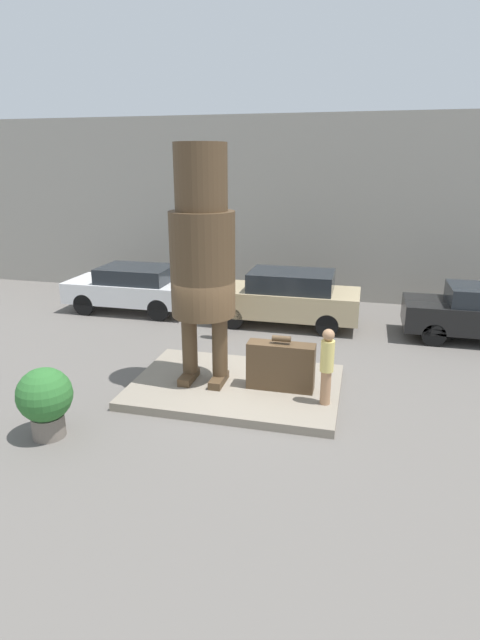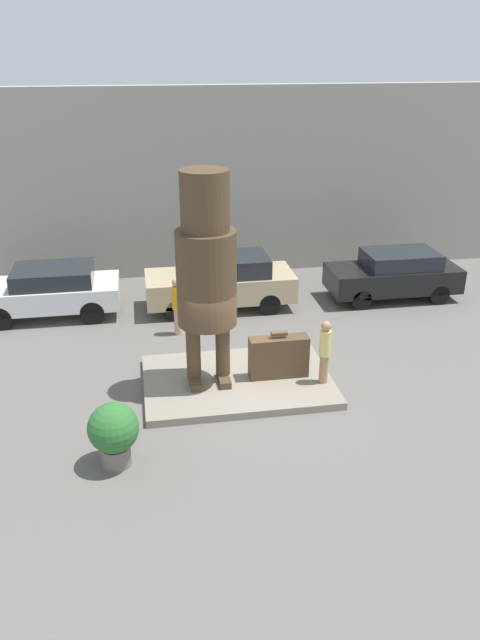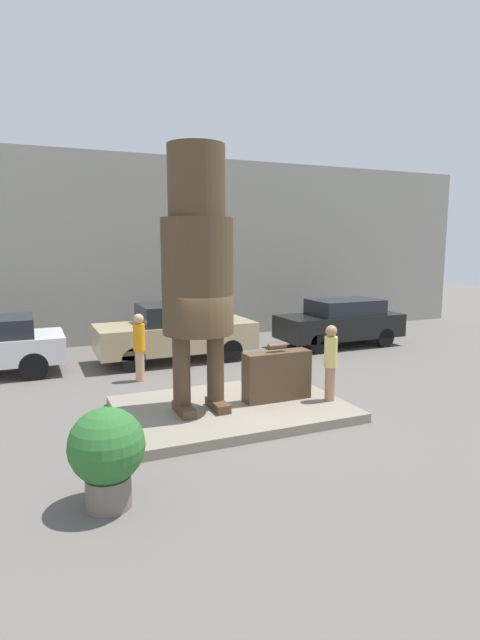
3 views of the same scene
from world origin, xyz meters
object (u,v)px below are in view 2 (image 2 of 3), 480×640
at_px(tourist, 325,349).
at_px(worker_hivis, 177,304).
at_px(parked_car_black, 394,274).
at_px(parked_car_tan, 222,281).
at_px(statue_figure, 206,265).
at_px(planter_pot, 114,432).
at_px(parked_car_white, 49,290).
at_px(giant_suitcase, 279,357).

relative_size(tourist, worker_hivis, 0.93).
relative_size(parked_car_black, worker_hivis, 2.45).
bearing_deg(parked_car_tan, tourist, 107.15).
bearing_deg(tourist, statue_figure, 169.24).
xyz_separation_m(parked_car_black, planter_pot, (-8.91, -7.60, -0.07)).
bearing_deg(parked_car_white, giant_suitcase, 138.64).
bearing_deg(parked_car_white, tourist, 140.51).
height_order(giant_suitcase, tourist, tourist).
distance_m(tourist, parked_car_tan, 5.78).
bearing_deg(giant_suitcase, tourist, -26.09).
distance_m(tourist, worker_hivis, 4.94).
xyz_separation_m(tourist, planter_pot, (-4.93, -2.21, -0.30)).
relative_size(tourist, parked_car_tan, 0.35).
relative_size(tourist, planter_pot, 1.18).
bearing_deg(planter_pot, parked_car_tan, 67.34).
bearing_deg(parked_car_white, parked_car_tan, 177.45).
distance_m(parked_car_tan, planter_pot, 8.37).
bearing_deg(statue_figure, parked_car_tan, 78.38).
xyz_separation_m(parked_car_white, parked_car_black, (10.97, -0.37, 0.00)).
height_order(tourist, parked_car_black, tourist).
bearing_deg(tourist, parked_car_tan, 107.15).
relative_size(parked_car_tan, parked_car_black, 1.09).
height_order(parked_car_tan, worker_hivis, worker_hivis).
height_order(giant_suitcase, planter_pot, giant_suitcase).
distance_m(statue_figure, worker_hivis, 3.94).
xyz_separation_m(tourist, parked_car_black, (3.98, 5.39, -0.23)).
distance_m(parked_car_tan, parked_car_black, 5.69).
bearing_deg(tourist, planter_pot, -155.86).
distance_m(parked_car_white, planter_pot, 8.22).
bearing_deg(parked_car_white, parked_car_black, 178.09).
distance_m(parked_car_black, worker_hivis, 7.40).
bearing_deg(giant_suitcase, statue_figure, 179.12).
bearing_deg(worker_hivis, statue_figure, -81.28).
xyz_separation_m(parked_car_tan, planter_pot, (-3.23, -7.73, -0.12)).
relative_size(giant_suitcase, planter_pot, 1.07).
relative_size(parked_car_tan, worker_hivis, 2.67).
height_order(tourist, parked_car_white, tourist).
xyz_separation_m(giant_suitcase, parked_car_black, (4.99, 4.89, 0.13)).
bearing_deg(planter_pot, tourist, 24.14).
height_order(giant_suitcase, parked_car_white, parked_car_white).
bearing_deg(worker_hivis, giant_suitcase, -55.63).
relative_size(giant_suitcase, worker_hivis, 0.84).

